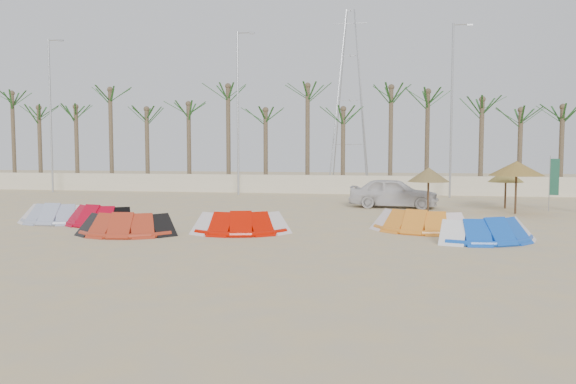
% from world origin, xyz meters
% --- Properties ---
extents(ground, '(120.00, 120.00, 0.00)m').
position_xyz_m(ground, '(0.00, 0.00, 0.00)').
color(ground, '#D6B475').
rests_on(ground, ground).
extents(boundary_wall, '(60.00, 0.30, 1.30)m').
position_xyz_m(boundary_wall, '(0.00, 22.00, 0.65)').
color(boundary_wall, beige).
rests_on(boundary_wall, ground).
extents(palm_line, '(52.00, 4.00, 7.70)m').
position_xyz_m(palm_line, '(0.67, 23.50, 6.44)').
color(palm_line, brown).
rests_on(palm_line, ground).
extents(lamp_a, '(1.25, 0.14, 11.00)m').
position_xyz_m(lamp_a, '(-19.96, 20.00, 5.77)').
color(lamp_a, '#A5A8AD').
rests_on(lamp_a, ground).
extents(lamp_b, '(1.25, 0.14, 11.00)m').
position_xyz_m(lamp_b, '(-5.96, 20.00, 5.77)').
color(lamp_b, '#A5A8AD').
rests_on(lamp_b, ground).
extents(lamp_c, '(1.25, 0.14, 11.00)m').
position_xyz_m(lamp_c, '(8.04, 20.00, 5.77)').
color(lamp_c, '#A5A8AD').
rests_on(lamp_c, ground).
extents(pylon, '(3.00, 3.00, 14.00)m').
position_xyz_m(pylon, '(1.00, 28.00, 0.00)').
color(pylon, '#A5A8AD').
rests_on(pylon, ground).
extents(kite_grey, '(3.21, 1.62, 0.90)m').
position_xyz_m(kite_grey, '(-9.51, 4.31, 0.42)').
color(kite_grey, '#949DB7').
rests_on(kite_grey, ground).
extents(kite_red_left, '(3.45, 2.09, 0.90)m').
position_xyz_m(kite_red_left, '(-7.50, 4.04, 0.42)').
color(kite_red_left, '#A7031A').
rests_on(kite_red_left, ground).
extents(kite_red_mid, '(3.59, 1.91, 0.90)m').
position_xyz_m(kite_red_mid, '(-5.07, 1.72, 0.42)').
color(kite_red_mid, '#A72F18').
rests_on(kite_red_mid, ground).
extents(kite_red_right, '(3.71, 2.25, 0.90)m').
position_xyz_m(kite_red_right, '(-1.12, 2.89, 0.42)').
color(kite_red_right, '#C40F00').
rests_on(kite_red_right, ground).
extents(kite_orange, '(3.86, 2.47, 0.90)m').
position_xyz_m(kite_orange, '(5.27, 4.53, 0.42)').
color(kite_orange, orange).
rests_on(kite_orange, ground).
extents(kite_blue, '(3.97, 2.85, 0.90)m').
position_xyz_m(kite_blue, '(7.46, 2.54, 0.42)').
color(kite_blue, blue).
rests_on(kite_blue, ground).
extents(parasol_left, '(2.00, 2.00, 2.23)m').
position_xyz_m(parasol_left, '(6.05, 10.82, 1.87)').
color(parasol_left, '#4C331E').
rests_on(parasol_left, ground).
extents(parasol_mid, '(2.59, 2.59, 2.54)m').
position_xyz_m(parasol_mid, '(10.17, 11.26, 2.18)').
color(parasol_mid, '#4C331E').
rests_on(parasol_mid, ground).
extents(parasol_right, '(1.83, 1.83, 2.09)m').
position_xyz_m(parasol_right, '(10.18, 13.77, 1.73)').
color(parasol_right, '#4C331E').
rests_on(parasol_right, ground).
extents(flag_green, '(0.45, 0.10, 2.78)m').
position_xyz_m(flag_green, '(12.20, 12.61, 1.65)').
color(flag_green, '#A5A8AD').
rests_on(flag_green, ground).
extents(car, '(4.80, 2.32, 1.58)m').
position_xyz_m(car, '(4.41, 13.14, 0.79)').
color(car, silver).
rests_on(car, ground).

